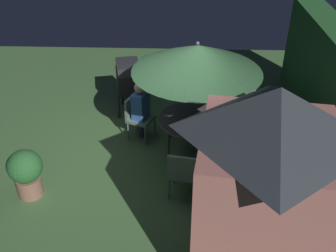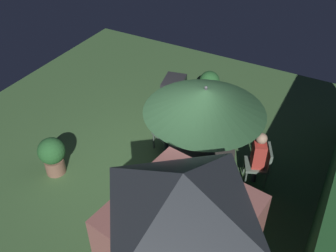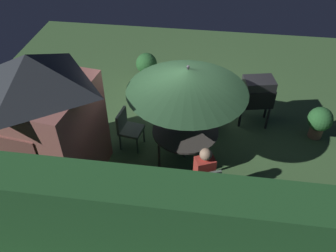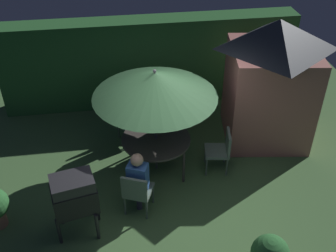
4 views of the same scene
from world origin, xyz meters
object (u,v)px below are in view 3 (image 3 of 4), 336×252
object	(u,v)px
patio_table	(185,132)
person_in_blue	(210,100)
chair_toward_hedge	(128,127)
potted_plant_by_shed	(147,67)
patio_umbrella	(188,80)
potted_plant_by_grill	(320,121)
garden_shed	(44,120)
chair_far_side	(211,108)
chair_near_shed	(205,182)
person_in_red	(204,169)
bbq_grill	(257,93)

from	to	relation	value
patio_table	person_in_blue	xyz separation A→B (m)	(-0.44, -1.05, 0.08)
chair_toward_hedge	potted_plant_by_shed	xyz separation A→B (m)	(0.06, -2.57, -0.03)
patio_umbrella	potted_plant_by_grill	xyz separation A→B (m)	(-2.90, -1.07, -1.50)
chair_toward_hedge	potted_plant_by_shed	bearing A→B (deg)	-88.55
garden_shed	chair_toward_hedge	xyz separation A→B (m)	(-1.24, -1.01, -0.86)
chair_far_side	potted_plant_by_shed	bearing A→B (deg)	-42.28
garden_shed	chair_toward_hedge	distance (m)	1.82
patio_umbrella	potted_plant_by_grill	bearing A→B (deg)	-159.69
chair_near_shed	garden_shed	bearing A→B (deg)	-5.95
chair_far_side	person_in_blue	size ratio (longest dim) A/B	0.71
patio_table	person_in_red	xyz separation A→B (m)	(-0.44, 1.04, 0.08)
chair_toward_hedge	person_in_blue	size ratio (longest dim) A/B	0.71
potted_plant_by_grill	person_in_blue	size ratio (longest dim) A/B	0.62
chair_near_shed	potted_plant_by_grill	xyz separation A→B (m)	(-2.43, -2.19, -0.07)
person_in_red	garden_shed	bearing A→B (deg)	-4.50
chair_far_side	person_in_blue	world-z (taller)	person_in_blue
potted_plant_by_grill	garden_shed	bearing A→B (deg)	19.16
patio_table	chair_toward_hedge	world-z (taller)	chair_toward_hedge
patio_table	chair_near_shed	distance (m)	1.23
person_in_blue	chair_far_side	bearing A→B (deg)	-112.79
patio_table	potted_plant_by_grill	size ratio (longest dim) A/B	1.72
patio_umbrella	chair_toward_hedge	world-z (taller)	patio_umbrella
bbq_grill	person_in_red	distance (m)	2.67
chair_toward_hedge	potted_plant_by_shed	size ratio (longest dim) A/B	1.03
chair_far_side	potted_plant_by_grill	world-z (taller)	chair_far_side
potted_plant_by_shed	person_in_blue	distance (m)	2.49
patio_table	chair_near_shed	bearing A→B (deg)	113.15
potted_plant_by_shed	person_in_red	bearing A→B (deg)	114.94
patio_table	person_in_blue	world-z (taller)	person_in_blue
garden_shed	person_in_blue	world-z (taller)	garden_shed
chair_far_side	person_in_red	distance (m)	2.19
patio_table	patio_umbrella	xyz separation A→B (m)	(0.00, -0.00, 1.25)
garden_shed	bbq_grill	world-z (taller)	garden_shed
chair_toward_hedge	person_in_blue	xyz separation A→B (m)	(-1.71, -0.85, 0.26)
chair_near_shed	patio_table	bearing A→B (deg)	-66.85
chair_far_side	garden_shed	bearing A→B (deg)	33.01
garden_shed	person_in_red	distance (m)	3.02
chair_far_side	person_in_red	xyz separation A→B (m)	(0.03, 2.17, 0.26)
person_in_blue	garden_shed	bearing A→B (deg)	32.22
chair_toward_hedge	bbq_grill	bearing A→B (deg)	-156.30
person_in_red	person_in_blue	size ratio (longest dim) A/B	1.00
garden_shed	potted_plant_by_grill	size ratio (longest dim) A/B	3.48
potted_plant_by_shed	patio_umbrella	bearing A→B (deg)	115.60
bbq_grill	person_in_blue	distance (m)	1.11
chair_far_side	chair_toward_hedge	xyz separation A→B (m)	(1.74, 0.93, 0.00)
bbq_grill	potted_plant_by_grill	size ratio (longest dim) A/B	1.54
patio_umbrella	bbq_grill	xyz separation A→B (m)	(-1.49, -1.42, -1.11)
garden_shed	potted_plant_by_shed	size ratio (longest dim) A/B	3.09
garden_shed	potted_plant_by_shed	xyz separation A→B (m)	(-1.18, -3.58, -0.89)
patio_umbrella	potted_plant_by_grill	distance (m)	3.44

